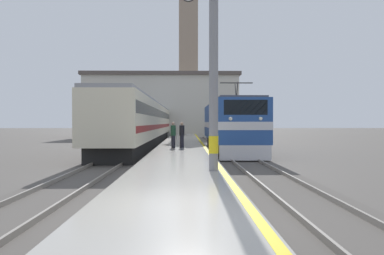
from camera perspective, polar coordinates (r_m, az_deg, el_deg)
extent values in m
plane|color=#514C47|center=(37.84, -1.35, -2.41)|extent=(200.00, 200.00, 0.00)
cube|color=#ADA89E|center=(32.83, -1.43, -2.51)|extent=(3.42, 140.00, 0.44)
cube|color=yellow|center=(32.84, 1.30, -2.12)|extent=(0.20, 140.00, 0.00)
cube|color=#514C47|center=(32.99, 4.58, -2.86)|extent=(2.83, 140.00, 0.02)
cube|color=gray|center=(32.93, 3.34, -2.73)|extent=(0.07, 140.00, 0.14)
cube|color=gray|center=(33.06, 5.82, -2.72)|extent=(0.07, 140.00, 0.14)
cube|color=#514C47|center=(33.07, -7.56, -2.86)|extent=(2.84, 140.00, 0.02)
cube|color=gray|center=(33.16, -8.79, -2.71)|extent=(0.07, 140.00, 0.14)
cube|color=gray|center=(32.99, -6.32, -2.73)|extent=(0.07, 140.00, 0.14)
cube|color=black|center=(27.26, 5.73, -2.71)|extent=(2.46, 13.58, 0.90)
cube|color=#23478C|center=(27.20, 5.74, 0.93)|extent=(2.90, 14.76, 2.55)
cube|color=silver|center=(27.21, 5.74, 0.39)|extent=(2.92, 14.78, 0.44)
cube|color=silver|center=(20.10, 8.11, -3.83)|extent=(2.76, 0.30, 0.81)
cube|color=black|center=(19.96, 8.16, 3.06)|extent=(2.32, 0.12, 0.80)
sphere|color=white|center=(19.80, 5.89, 1.35)|extent=(0.20, 0.20, 0.20)
sphere|color=white|center=(20.05, 10.43, 1.33)|extent=(0.20, 0.20, 0.20)
cube|color=#4C4C51|center=(27.24, 5.74, 3.74)|extent=(2.61, 14.03, 0.12)
cylinder|color=#333333|center=(23.28, 6.89, 5.62)|extent=(0.06, 0.63, 1.03)
cylinder|color=#333333|center=(23.97, 6.67, 5.48)|extent=(0.06, 0.63, 1.03)
cube|color=#262626|center=(23.67, 6.78, 6.76)|extent=(2.03, 0.08, 0.06)
cube|color=black|center=(36.13, -6.98, -1.85)|extent=(2.46, 35.51, 0.90)
cube|color=beige|center=(36.10, -6.99, 1.11)|extent=(2.90, 36.99, 2.84)
cube|color=black|center=(36.10, -6.99, 2.01)|extent=(2.92, 36.25, 0.64)
cube|color=maroon|center=(36.10, -6.98, 0.21)|extent=(2.92, 36.25, 0.36)
cube|color=gray|center=(36.14, -6.99, 3.52)|extent=(2.67, 36.99, 0.20)
cylinder|color=gray|center=(13.07, 3.31, 9.41)|extent=(0.32, 0.32, 7.26)
cylinder|color=yellow|center=(12.95, 3.30, -2.62)|extent=(0.34, 0.34, 0.60)
cylinder|color=#23232D|center=(24.68, -1.55, -2.15)|extent=(0.26, 0.26, 0.80)
cylinder|color=black|center=(24.65, -1.55, -0.45)|extent=(0.34, 0.34, 0.67)
sphere|color=tan|center=(24.64, -1.55, 0.58)|extent=(0.22, 0.22, 0.22)
cylinder|color=#23232D|center=(24.53, -2.88, -2.17)|extent=(0.26, 0.26, 0.80)
cylinder|color=#234C33|center=(24.50, -2.88, -0.46)|extent=(0.34, 0.34, 0.67)
sphere|color=tan|center=(24.50, -2.88, 0.58)|extent=(0.22, 0.22, 0.22)
cube|color=gray|center=(65.26, -0.55, 10.30)|extent=(3.20, 3.20, 25.78)
cube|color=beige|center=(56.13, -4.56, 3.09)|extent=(21.88, 8.26, 8.72)
cube|color=#564C47|center=(56.51, -4.56, 7.76)|extent=(22.48, 8.86, 0.50)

